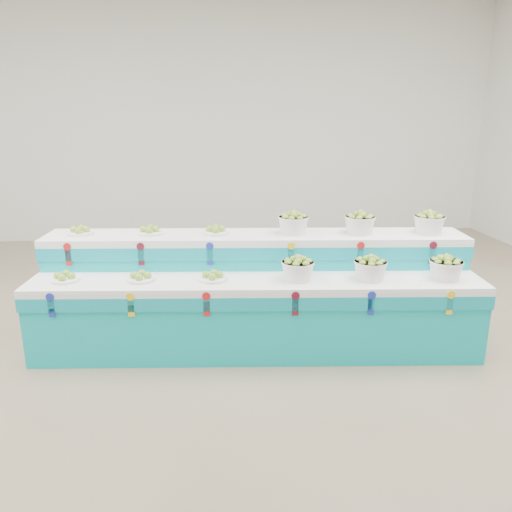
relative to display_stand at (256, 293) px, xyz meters
name	(u,v)px	position (x,y,z in m)	size (l,w,h in m)	color
ground	(233,370)	(-0.26, -0.53, -0.51)	(10.00, 10.00, 0.00)	#76614E
back_wall	(208,122)	(-0.26, 4.47, 1.49)	(10.00, 10.00, 0.00)	silver
display_stand	(256,293)	(0.00, 0.00, 0.00)	(4.06, 1.04, 1.02)	#0EAFB6
plate_lower_left	(65,276)	(-1.70, -0.07, 0.26)	(0.25, 0.25, 0.09)	white
plate_lower_mid	(141,276)	(-1.04, -0.14, 0.26)	(0.25, 0.25, 0.09)	white
plate_lower_right	(213,275)	(-0.41, -0.21, 0.26)	(0.25, 0.25, 0.09)	white
basket_lower_left	(298,268)	(0.33, -0.29, 0.32)	(0.29, 0.29, 0.21)	silver
basket_lower_mid	(370,268)	(0.97, -0.36, 0.32)	(0.29, 0.29, 0.21)	silver
basket_lower_right	(446,268)	(1.64, -0.43, 0.32)	(0.29, 0.29, 0.21)	silver
plate_upper_left	(80,230)	(-1.65, 0.43, 0.56)	(0.25, 0.25, 0.09)	white
plate_upper_mid	(150,230)	(-0.99, 0.36, 0.56)	(0.25, 0.25, 0.09)	white
plate_upper_right	(216,229)	(-0.36, 0.29, 0.56)	(0.25, 0.25, 0.09)	white
basket_upper_left	(293,223)	(0.39, 0.21, 0.62)	(0.29, 0.29, 0.21)	silver
basket_upper_mid	(360,223)	(1.03, 0.14, 0.62)	(0.29, 0.29, 0.21)	silver
basket_upper_right	(429,223)	(1.69, 0.07, 0.62)	(0.29, 0.29, 0.21)	silver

